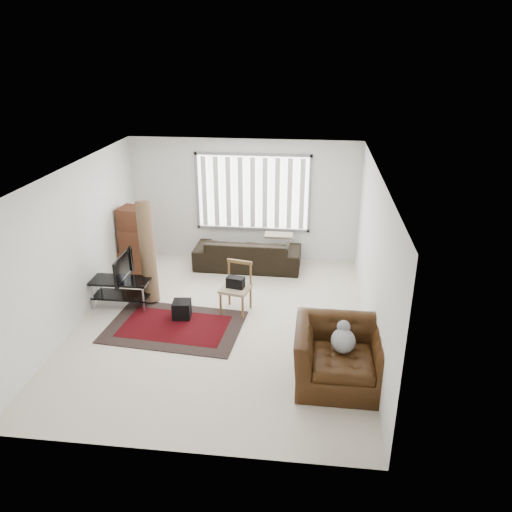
{
  "coord_description": "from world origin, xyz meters",
  "views": [
    {
      "loc": [
        1.49,
        -7.45,
        4.52
      ],
      "look_at": [
        0.54,
        0.64,
        1.05
      ],
      "focal_mm": 35.0,
      "sensor_mm": 36.0,
      "label": 1
    }
  ],
  "objects_px": {
    "tv_stand": "(121,287)",
    "moving_boxes": "(135,243)",
    "sofa": "(248,249)",
    "armchair": "(343,352)",
    "side_chair": "(236,286)"
  },
  "relations": [
    {
      "from": "tv_stand",
      "to": "moving_boxes",
      "type": "relative_size",
      "value": 0.74
    },
    {
      "from": "tv_stand",
      "to": "sofa",
      "type": "distance_m",
      "value": 2.9
    },
    {
      "from": "tv_stand",
      "to": "armchair",
      "type": "height_order",
      "value": "armchair"
    },
    {
      "from": "armchair",
      "to": "side_chair",
      "type": "bearing_deg",
      "value": 134.47
    },
    {
      "from": "tv_stand",
      "to": "moving_boxes",
      "type": "xyz_separation_m",
      "value": [
        -0.2,
        1.43,
        0.29
      ]
    },
    {
      "from": "tv_stand",
      "to": "side_chair",
      "type": "relative_size",
      "value": 1.15
    },
    {
      "from": "moving_boxes",
      "to": "sofa",
      "type": "xyz_separation_m",
      "value": [
        2.29,
        0.57,
        -0.24
      ]
    },
    {
      "from": "tv_stand",
      "to": "armchair",
      "type": "xyz_separation_m",
      "value": [
        3.96,
        -1.85,
        0.12
      ]
    },
    {
      "from": "sofa",
      "to": "armchair",
      "type": "relative_size",
      "value": 1.66
    },
    {
      "from": "moving_boxes",
      "to": "sofa",
      "type": "bearing_deg",
      "value": 13.9
    },
    {
      "from": "sofa",
      "to": "armchair",
      "type": "bearing_deg",
      "value": 116.72
    },
    {
      "from": "tv_stand",
      "to": "moving_boxes",
      "type": "height_order",
      "value": "moving_boxes"
    },
    {
      "from": "moving_boxes",
      "to": "side_chair",
      "type": "height_order",
      "value": "moving_boxes"
    },
    {
      "from": "moving_boxes",
      "to": "side_chair",
      "type": "relative_size",
      "value": 1.56
    },
    {
      "from": "sofa",
      "to": "side_chair",
      "type": "distance_m",
      "value": 1.96
    }
  ]
}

